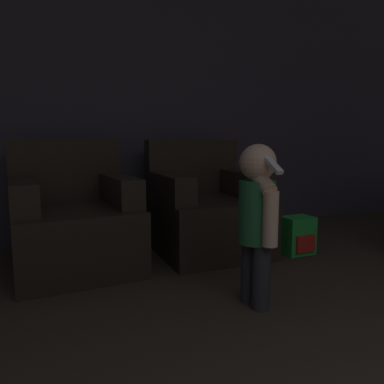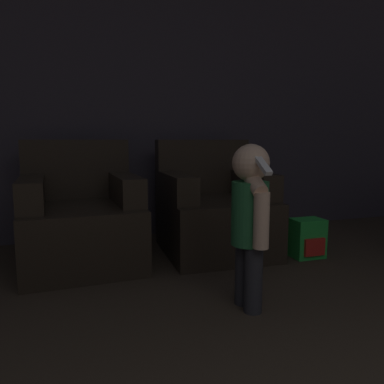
% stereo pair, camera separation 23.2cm
% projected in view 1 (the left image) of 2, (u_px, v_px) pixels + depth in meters
% --- Properties ---
extents(wall_back, '(8.40, 0.05, 2.60)m').
position_uv_depth(wall_back, '(138.00, 92.00, 3.33)').
color(wall_back, '#3D3842').
rests_on(wall_back, ground_plane).
extents(armchair_left, '(0.83, 0.89, 0.88)m').
position_uv_depth(armchair_left, '(74.00, 222.00, 2.59)').
color(armchair_left, black).
rests_on(armchair_left, ground_plane).
extents(armchair_right, '(0.80, 0.87, 0.88)m').
position_uv_depth(armchair_right, '(205.00, 211.00, 2.98)').
color(armchair_right, black).
rests_on(armchair_right, ground_plane).
extents(person_toddler, '(0.19, 0.34, 0.86)m').
position_uv_depth(person_toddler, '(257.00, 212.00, 1.93)').
color(person_toddler, '#28282D').
rests_on(person_toddler, ground_plane).
extents(toy_backpack, '(0.24, 0.20, 0.29)m').
position_uv_depth(toy_backpack, '(298.00, 236.00, 2.90)').
color(toy_backpack, green).
rests_on(toy_backpack, ground_plane).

